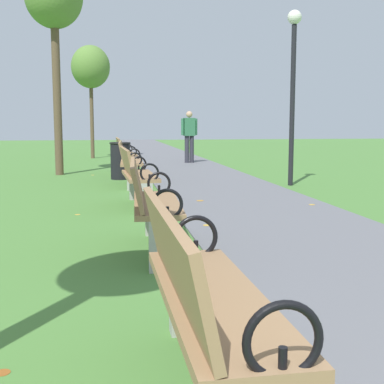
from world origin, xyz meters
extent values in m
cube|color=slate|center=(1.23, 18.00, 0.01)|extent=(2.47, 44.00, 0.02)
cube|color=#93704C|center=(-0.45, 2.62, 0.47)|extent=(0.46, 1.61, 0.05)
cube|color=#93704C|center=(-0.64, 2.62, 0.70)|extent=(0.15, 1.60, 0.40)
cube|color=#A8A59E|center=(-0.46, 3.36, 0.23)|extent=(0.20, 0.12, 0.45)
torus|color=black|center=(-0.38, 1.86, 0.59)|extent=(0.27, 0.03, 0.27)
cylinder|color=black|center=(-0.38, 1.86, 0.51)|extent=(0.03, 0.03, 0.12)
torus|color=black|center=(-0.40, 3.38, 0.59)|extent=(0.27, 0.03, 0.27)
cylinder|color=black|center=(-0.40, 3.38, 0.51)|extent=(0.03, 0.03, 0.12)
cube|color=#93704C|center=(-0.45, 5.44, 0.47)|extent=(0.52, 1.62, 0.05)
cube|color=#93704C|center=(-0.64, 5.45, 0.70)|extent=(0.20, 1.60, 0.40)
cube|color=#A8A59E|center=(-0.49, 4.70, 0.23)|extent=(0.21, 0.13, 0.45)
cube|color=#A8A59E|center=(-0.41, 6.18, 0.23)|extent=(0.21, 0.13, 0.45)
torus|color=black|center=(-0.43, 4.68, 0.59)|extent=(0.27, 0.04, 0.27)
cylinder|color=black|center=(-0.43, 4.68, 0.51)|extent=(0.03, 0.03, 0.12)
torus|color=black|center=(-0.35, 6.19, 0.59)|extent=(0.27, 0.04, 0.27)
cylinder|color=black|center=(-0.35, 6.19, 0.51)|extent=(0.03, 0.03, 0.12)
cube|color=#93704C|center=(-0.45, 8.24, 0.47)|extent=(0.50, 1.62, 0.05)
cube|color=#93704C|center=(-0.64, 8.23, 0.70)|extent=(0.19, 1.60, 0.40)
cube|color=#A8A59E|center=(-0.42, 7.50, 0.23)|extent=(0.20, 0.13, 0.45)
cube|color=#A8A59E|center=(-0.48, 8.98, 0.23)|extent=(0.20, 0.13, 0.45)
torus|color=black|center=(-0.36, 7.48, 0.59)|extent=(0.27, 0.04, 0.27)
cylinder|color=black|center=(-0.36, 7.48, 0.51)|extent=(0.03, 0.03, 0.12)
torus|color=black|center=(-0.42, 9.00, 0.59)|extent=(0.27, 0.04, 0.27)
cylinder|color=black|center=(-0.42, 9.00, 0.51)|extent=(0.03, 0.03, 0.12)
cube|color=#93704C|center=(-0.45, 10.95, 0.47)|extent=(0.50, 1.62, 0.05)
cube|color=#93704C|center=(-0.64, 10.95, 0.70)|extent=(0.18, 1.60, 0.40)
cube|color=#A8A59E|center=(-0.48, 10.21, 0.23)|extent=(0.20, 0.13, 0.45)
cube|color=#A8A59E|center=(-0.42, 11.69, 0.23)|extent=(0.20, 0.13, 0.45)
torus|color=black|center=(-0.42, 10.18, 0.59)|extent=(0.27, 0.04, 0.27)
cylinder|color=black|center=(-0.42, 10.18, 0.51)|extent=(0.03, 0.03, 0.12)
torus|color=black|center=(-0.36, 11.70, 0.59)|extent=(0.27, 0.04, 0.27)
cylinder|color=black|center=(-0.36, 11.70, 0.51)|extent=(0.03, 0.03, 0.12)
cube|color=#93704C|center=(-0.45, 13.65, 0.47)|extent=(0.48, 1.61, 0.05)
cube|color=#93704C|center=(-0.64, 13.64, 0.70)|extent=(0.16, 1.60, 0.40)
cube|color=#A8A59E|center=(-0.43, 12.91, 0.23)|extent=(0.20, 0.12, 0.45)
cube|color=#A8A59E|center=(-0.47, 14.39, 0.23)|extent=(0.20, 0.12, 0.45)
torus|color=black|center=(-0.37, 12.89, 0.59)|extent=(0.27, 0.04, 0.27)
cylinder|color=black|center=(-0.37, 12.89, 0.51)|extent=(0.03, 0.03, 0.12)
torus|color=black|center=(-0.41, 14.41, 0.59)|extent=(0.27, 0.04, 0.27)
cylinder|color=black|center=(-0.41, 14.41, 0.51)|extent=(0.03, 0.03, 0.12)
cylinder|color=brown|center=(-2.12, 13.50, 1.89)|extent=(0.20, 0.20, 3.77)
cylinder|color=brown|center=(-1.48, 19.54, 1.39)|extent=(0.13, 0.13, 2.77)
ellipsoid|color=#5B8438|center=(-1.48, 19.54, 3.25)|extent=(1.37, 1.37, 1.50)
cylinder|color=#2D2D38|center=(1.54, 16.63, 0.45)|extent=(0.14, 0.14, 0.85)
cylinder|color=#2D2D38|center=(1.70, 16.65, 0.45)|extent=(0.14, 0.14, 0.85)
cube|color=#33724C|center=(1.62, 16.64, 1.15)|extent=(0.37, 0.26, 0.56)
sphere|color=tan|center=(1.62, 16.64, 1.54)|extent=(0.20, 0.20, 0.20)
cylinder|color=#33724C|center=(1.40, 16.61, 1.15)|extent=(0.09, 0.09, 0.52)
cylinder|color=#33724C|center=(1.84, 16.67, 1.15)|extent=(0.09, 0.09, 0.52)
cylinder|color=black|center=(-0.65, 12.24, 0.40)|extent=(0.44, 0.44, 0.80)
torus|color=black|center=(-0.65, 12.24, 0.82)|extent=(0.48, 0.48, 0.04)
cylinder|color=black|center=(2.77, 10.49, 1.60)|extent=(0.10, 0.10, 3.20)
sphere|color=white|center=(2.77, 10.49, 3.34)|extent=(0.28, 0.28, 0.28)
cylinder|color=gold|center=(0.27, 6.53, 0.02)|extent=(0.13, 0.13, 0.00)
cylinder|color=#BC842D|center=(0.54, 8.55, 0.02)|extent=(0.12, 0.12, 0.00)
cylinder|color=gold|center=(2.17, 7.87, 0.02)|extent=(0.11, 0.11, 0.00)
cylinder|color=gold|center=(-1.30, 13.27, 0.00)|extent=(0.12, 0.12, 0.00)
cylinder|color=gold|center=(-0.17, 3.85, 0.00)|extent=(0.11, 0.11, 0.00)
cylinder|color=gold|center=(-1.36, 7.67, 0.00)|extent=(0.10, 0.10, 0.00)
cylinder|color=#93511E|center=(-1.47, 3.00, 0.00)|extent=(0.11, 0.11, 0.00)
cylinder|color=brown|center=(-0.17, 13.37, 0.00)|extent=(0.09, 0.09, 0.00)
cylinder|color=#AD6B23|center=(0.13, 4.40, 0.02)|extent=(0.07, 0.07, 0.00)
camera|label=1|loc=(-0.91, 0.37, 1.27)|focal=48.54mm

